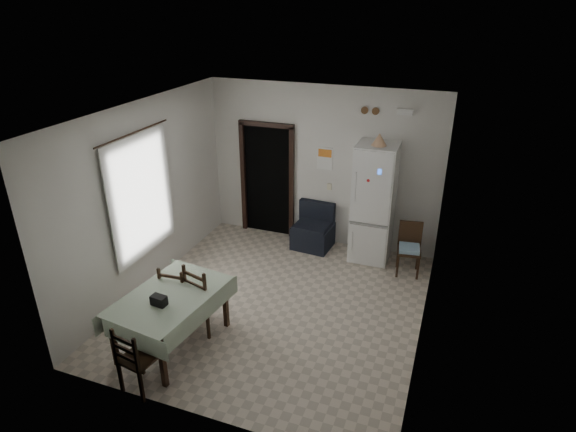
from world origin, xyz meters
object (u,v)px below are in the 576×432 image
Objects in this scene: corner_chair at (409,250)px; dining_table at (173,320)px; dining_chair_near_head at (139,357)px; fridge at (374,203)px; navy_seat at (313,227)px; dining_chair_far_left at (179,293)px; dining_chair_far_right at (206,296)px.

corner_chair is 0.59× the size of dining_table.
corner_chair is 0.97× the size of dining_chair_near_head.
fridge is 2.55× the size of navy_seat.
corner_chair is at bearing 54.79° from dining_table.
corner_chair is 3.74m from dining_chair_far_left.
navy_seat is 0.90× the size of dining_chair_near_head.
corner_chair is 0.94× the size of dining_chair_far_left.
corner_chair is 3.41m from dining_chair_far_right.
dining_table is at bearing 108.00° from dining_chair_far_left.
fridge is 1.38× the size of dining_table.
corner_chair is at bearing -26.34° from fridge.
dining_chair_near_head reaches higher than dining_table.
corner_chair is at bearing -115.69° from dining_chair_near_head.
dining_chair_far_right is at bearing -98.89° from navy_seat.
navy_seat is 1.79m from corner_chair.
dining_table is (-1.96, -3.24, -0.64)m from fridge.
dining_chair_far_right reaches higher than dining_table.
dining_chair_near_head reaches higher than corner_chair.
dining_chair_near_head reaches higher than navy_seat.
dining_chair_far_left is (-0.19, 0.47, 0.08)m from dining_table.
corner_chair is at bearing -119.27° from dining_chair_far_right.
dining_table is (-2.65, -2.90, -0.05)m from corner_chair.
navy_seat is at bearing -87.63° from dining_chair_far_right.
dining_chair_far_right reaches higher than dining_chair_near_head.
fridge reaches higher than dining_table.
corner_chair is at bearing -142.98° from dining_chair_far_left.
fridge is at bearing -131.29° from dining_chair_far_left.
navy_seat is 0.87× the size of dining_chair_far_left.
dining_chair_far_right is at bearing -143.13° from corner_chair.
dining_chair_near_head is (0.07, -0.81, 0.06)m from dining_table.
navy_seat is 2.83m from dining_chair_far_right.
fridge is 2.29× the size of dining_chair_near_head.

